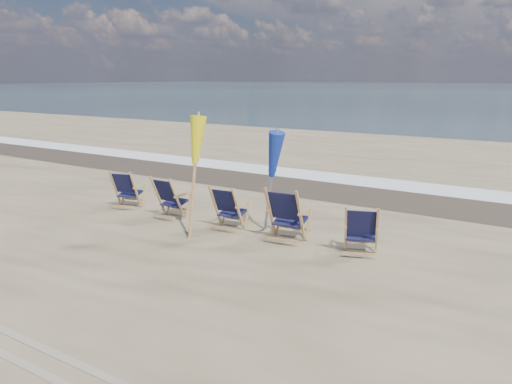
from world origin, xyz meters
TOP-DOWN VIEW (x-y plane):
  - surf_foam at (0.00, 8.30)m, footprint 200.00×1.40m
  - wet_sand_strip at (0.00, 6.80)m, footprint 200.00×2.60m
  - beach_chair_0 at (-3.39, 2.54)m, footprint 0.74×0.79m
  - beach_chair_1 at (-2.02, 2.35)m, footprint 0.60×0.67m
  - beach_chair_2 at (-0.53, 2.39)m, footprint 0.63×0.69m
  - beach_chair_3 at (0.81, 2.35)m, footprint 0.74×0.81m
  - beach_chair_4 at (2.15, 2.47)m, footprint 0.75×0.79m
  - umbrella_yellow at (-1.04, 1.73)m, footprint 0.30×0.30m
  - umbrella_blue at (-0.02, 2.72)m, footprint 0.30×0.30m

SIDE VIEW (x-z plane):
  - wet_sand_strip at x=0.00m, z-range 0.00..0.00m
  - surf_foam at x=0.00m, z-range 0.00..0.01m
  - beach_chair_4 at x=2.15m, z-range 0.00..0.89m
  - beach_chair_2 at x=-0.53m, z-range 0.00..0.90m
  - beach_chair_0 at x=-3.39m, z-range 0.00..0.90m
  - beach_chair_1 at x=-2.02m, z-range 0.00..0.93m
  - beach_chair_3 at x=0.81m, z-range 0.00..1.04m
  - umbrella_blue at x=-0.02m, z-range 0.47..2.44m
  - umbrella_yellow at x=-1.04m, z-range 0.58..2.81m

